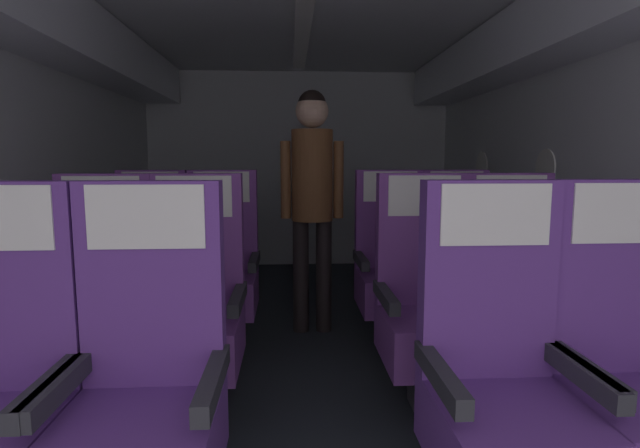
% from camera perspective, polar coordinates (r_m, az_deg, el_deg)
% --- Properties ---
extents(ground, '(3.62, 6.17, 0.02)m').
position_cam_1_polar(ground, '(3.04, -1.29, -16.09)').
color(ground, '#23282D').
extents(fuselage_shell, '(3.50, 5.82, 2.23)m').
position_cam_1_polar(fuselage_shell, '(3.07, -1.55, 15.18)').
color(fuselage_shell, silver).
rests_on(fuselage_shell, ground).
extents(seat_a_left_aisle, '(0.48, 0.51, 1.13)m').
position_cam_1_polar(seat_a_left_aisle, '(1.69, -19.45, -18.32)').
color(seat_a_left_aisle, '#38383D').
rests_on(seat_a_left_aisle, ground).
extents(seat_a_right_aisle, '(0.48, 0.51, 1.13)m').
position_cam_1_polar(seat_a_right_aisle, '(1.98, 32.19, -15.12)').
color(seat_a_right_aisle, '#38383D').
rests_on(seat_a_right_aisle, ground).
extents(seat_a_right_window, '(0.48, 0.51, 1.13)m').
position_cam_1_polar(seat_a_right_window, '(1.75, 19.98, -17.32)').
color(seat_a_right_window, '#38383D').
rests_on(seat_a_right_window, ground).
extents(seat_b_left_window, '(0.48, 0.51, 1.13)m').
position_cam_1_polar(seat_b_left_window, '(2.60, -23.88, -9.38)').
color(seat_b_left_window, '#38383D').
rests_on(seat_b_left_window, ground).
extents(seat_b_left_aisle, '(0.48, 0.51, 1.13)m').
position_cam_1_polar(seat_b_left_aisle, '(2.49, -14.23, -9.69)').
color(seat_b_left_aisle, '#38383D').
rests_on(seat_b_left_aisle, ground).
extents(seat_b_right_aisle, '(0.48, 0.51, 1.13)m').
position_cam_1_polar(seat_b_right_aisle, '(2.68, 21.37, -8.74)').
color(seat_b_right_aisle, '#38383D').
rests_on(seat_b_right_aisle, ground).
extents(seat_b_right_window, '(0.48, 0.51, 1.13)m').
position_cam_1_polar(seat_b_right_window, '(2.52, 12.13, -9.41)').
color(seat_b_right_window, '#38383D').
rests_on(seat_b_right_window, ground).
extents(seat_c_left_window, '(0.48, 0.51, 1.13)m').
position_cam_1_polar(seat_c_left_window, '(3.40, -18.90, -5.28)').
color(seat_c_left_window, '#38383D').
rests_on(seat_c_left_window, ground).
extents(seat_c_left_aisle, '(0.48, 0.51, 1.13)m').
position_cam_1_polar(seat_c_left_aisle, '(3.31, -11.19, -5.36)').
color(seat_c_left_aisle, '#38383D').
rests_on(seat_c_left_aisle, ground).
extents(seat_c_right_aisle, '(0.48, 0.51, 1.13)m').
position_cam_1_polar(seat_c_right_aisle, '(3.45, 15.58, -4.98)').
color(seat_c_right_aisle, '#38383D').
rests_on(seat_c_right_aisle, ground).
extents(seat_c_right_window, '(0.48, 0.51, 1.13)m').
position_cam_1_polar(seat_c_right_window, '(3.34, 8.23, -5.18)').
color(seat_c_right_window, '#38383D').
rests_on(seat_c_right_window, ground).
extents(flight_attendant, '(0.43, 0.28, 1.66)m').
position_cam_1_polar(flight_attendant, '(3.40, -0.90, 4.55)').
color(flight_attendant, black).
rests_on(flight_attendant, ground).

